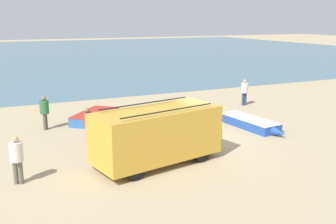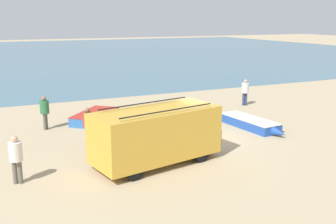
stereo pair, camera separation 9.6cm
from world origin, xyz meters
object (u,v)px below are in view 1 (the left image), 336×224
object	(u,v)px
fishing_rowboat_2	(174,115)
fisherman_1	(44,110)
parked_van	(157,134)
fishing_rowboat_1	(251,123)
fishing_rowboat_0	(96,116)
fisherman_2	(245,90)
fisherman_0	(88,123)
fisherman_3	(17,156)

from	to	relation	value
fishing_rowboat_2	fisherman_1	distance (m)	7.22
parked_van	fishing_rowboat_1	bearing A→B (deg)	10.97
fishing_rowboat_2	fishing_rowboat_0	bearing A→B (deg)	-166.73
fishing_rowboat_2	fisherman_1	xyz separation A→B (m)	(-7.11, 0.98, 0.77)
fisherman_1	fisherman_2	xyz separation A→B (m)	(13.09, 0.56, -0.02)
parked_van	fishing_rowboat_0	world-z (taller)	parked_van
fisherman_1	fisherman_2	size ratio (longest dim) A/B	1.02
fishing_rowboat_0	fisherman_2	xyz separation A→B (m)	(10.21, -0.07, 0.79)
fisherman_0	fisherman_3	xyz separation A→B (m)	(-3.34, -3.41, 0.01)
fishing_rowboat_1	fisherman_3	bearing A→B (deg)	-83.71
fishing_rowboat_0	fisherman_1	size ratio (longest dim) A/B	2.02
fisherman_0	fisherman_2	distance (m)	12.29
fisherman_2	fishing_rowboat_0	bearing A→B (deg)	100.43
fishing_rowboat_2	parked_van	bearing A→B (deg)	-87.02
fishing_rowboat_2	fisherman_3	world-z (taller)	fisherman_3
fishing_rowboat_2	fisherman_1	world-z (taller)	fisherman_1
fisherman_1	fisherman_3	bearing A→B (deg)	104.65
fishing_rowboat_1	fishing_rowboat_2	distance (m)	4.46
parked_van	fisherman_2	bearing A→B (deg)	26.58
fisherman_0	fisherman_3	distance (m)	4.77
fishing_rowboat_0	fisherman_3	distance (m)	8.91
fishing_rowboat_1	fisherman_0	size ratio (longest dim) A/B	2.53
fisherman_1	fisherman_2	distance (m)	13.10
fishing_rowboat_0	fishing_rowboat_2	bearing A→B (deg)	-70.21
fisherman_0	fisherman_2	size ratio (longest dim) A/B	1.00
fisherman_3	fishing_rowboat_0	bearing A→B (deg)	166.28
parked_van	fisherman_2	size ratio (longest dim) A/B	3.14
fishing_rowboat_2	fishing_rowboat_1	bearing A→B (deg)	-13.45
fisherman_0	fishing_rowboat_0	bearing A→B (deg)	101.88
fishing_rowboat_0	fisherman_0	bearing A→B (deg)	-158.42
parked_van	fisherman_0	world-z (taller)	parked_van
fisherman_2	fishing_rowboat_2	bearing A→B (deg)	115.23
fisherman_0	fisherman_1	world-z (taller)	fisherman_1
fishing_rowboat_2	fisherman_1	size ratio (longest dim) A/B	2.23
fishing_rowboat_2	fisherman_2	world-z (taller)	fisherman_2
parked_van	fisherman_3	world-z (taller)	parked_van
fishing_rowboat_1	fisherman_2	xyz separation A→B (m)	(2.97, 4.83, 0.81)
fishing_rowboat_1	fishing_rowboat_2	world-z (taller)	fishing_rowboat_2
fishing_rowboat_2	fisherman_2	size ratio (longest dim) A/B	2.28
fisherman_2	fisherman_0	bearing A→B (deg)	119.89
fishing_rowboat_0	fisherman_2	bearing A→B (deg)	-49.77
fishing_rowboat_1	fishing_rowboat_2	bearing A→B (deg)	-143.47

